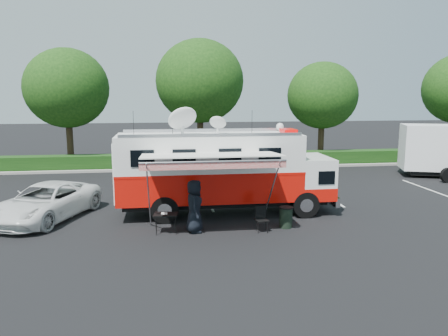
# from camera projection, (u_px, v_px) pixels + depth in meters

# --- Properties ---
(ground_plane) EXTENTS (120.00, 120.00, 0.00)m
(ground_plane) POSITION_uv_depth(u_px,v_px,m) (226.00, 213.00, 18.85)
(ground_plane) COLOR black
(ground_plane) RESTS_ON ground
(back_border) EXTENTS (60.00, 6.14, 8.87)m
(back_border) POSITION_uv_depth(u_px,v_px,m) (216.00, 95.00, 30.75)
(back_border) COLOR #9E998E
(back_border) RESTS_ON ground_plane
(stall_lines) EXTENTS (24.12, 5.50, 0.01)m
(stall_lines) POSITION_uv_depth(u_px,v_px,m) (207.00, 197.00, 21.71)
(stall_lines) COLOR silver
(stall_lines) RESTS_ON ground_plane
(command_truck) EXTENTS (9.17, 2.52, 4.41)m
(command_truck) POSITION_uv_depth(u_px,v_px,m) (224.00, 170.00, 18.52)
(command_truck) COLOR black
(command_truck) RESTS_ON ground_plane
(awning) EXTENTS (5.01, 2.59, 3.02)m
(awning) POSITION_uv_depth(u_px,v_px,m) (211.00, 158.00, 15.69)
(awning) COLOR white
(awning) RESTS_ON ground_plane
(white_suv) EXTENTS (4.21, 5.77, 1.46)m
(white_suv) POSITION_uv_depth(u_px,v_px,m) (47.00, 219.00, 17.97)
(white_suv) COLOR silver
(white_suv) RESTS_ON ground_plane
(person) EXTENTS (0.68, 1.00, 1.98)m
(person) POSITION_uv_depth(u_px,v_px,m) (195.00, 232.00, 16.31)
(person) COLOR black
(person) RESTS_ON ground_plane
(folding_table) EXTENTS (0.94, 0.71, 0.74)m
(folding_table) POSITION_uv_depth(u_px,v_px,m) (166.00, 215.00, 16.06)
(folding_table) COLOR black
(folding_table) RESTS_ON ground_plane
(folding_chair) EXTENTS (0.51, 0.54, 0.93)m
(folding_chair) POSITION_uv_depth(u_px,v_px,m) (261.00, 217.00, 16.35)
(folding_chair) COLOR black
(folding_chair) RESTS_ON ground_plane
(trash_bin) EXTENTS (0.54, 0.54, 0.81)m
(trash_bin) POSITION_uv_depth(u_px,v_px,m) (286.00, 217.00, 16.79)
(trash_bin) COLOR black
(trash_bin) RESTS_ON ground_plane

